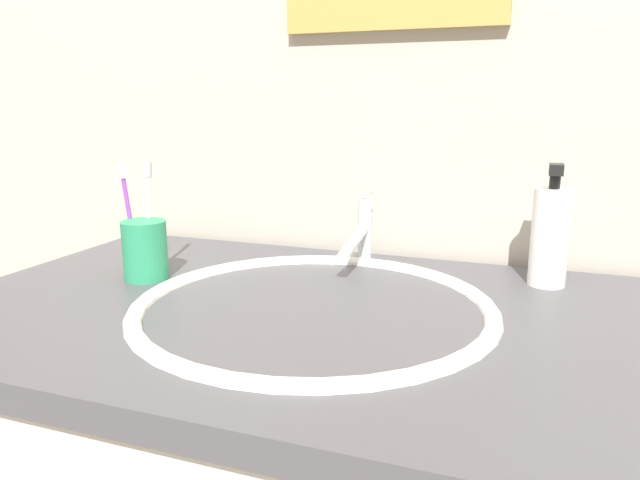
# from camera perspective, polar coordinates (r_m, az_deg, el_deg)

# --- Properties ---
(tiled_wall_back) EXTENTS (2.30, 0.04, 2.40)m
(tiled_wall_back) POSITION_cam_1_polar(r_m,az_deg,el_deg) (1.10, 7.26, 14.57)
(tiled_wall_back) COLOR beige
(tiled_wall_back) RESTS_ON ground
(sink_basin) EXTENTS (0.50, 0.50, 0.11)m
(sink_basin) POSITION_cam_1_polar(r_m,az_deg,el_deg) (0.82, -0.72, -8.96)
(sink_basin) COLOR white
(sink_basin) RESTS_ON vanity_counter
(faucet) EXTENTS (0.02, 0.18, 0.12)m
(faucet) POSITION_cam_1_polar(r_m,az_deg,el_deg) (1.01, 3.94, 0.59)
(faucet) COLOR silver
(faucet) RESTS_ON sink_basin
(toothbrush_cup) EXTENTS (0.07, 0.07, 0.09)m
(toothbrush_cup) POSITION_cam_1_polar(r_m,az_deg,el_deg) (0.97, -16.53, -0.95)
(toothbrush_cup) COLOR #2D9966
(toothbrush_cup) RESTS_ON vanity_counter
(toothbrush_purple) EXTENTS (0.04, 0.03, 0.18)m
(toothbrush_purple) POSITION_cam_1_polar(r_m,az_deg,el_deg) (0.99, -17.97, 2.62)
(toothbrush_purple) COLOR purple
(toothbrush_purple) RESTS_ON toothbrush_cup
(toothbrush_white) EXTENTS (0.02, 0.05, 0.18)m
(toothbrush_white) POSITION_cam_1_polar(r_m,az_deg,el_deg) (0.99, -16.19, 2.77)
(toothbrush_white) COLOR white
(toothbrush_white) RESTS_ON toothbrush_cup
(soap_dispenser) EXTENTS (0.06, 0.06, 0.19)m
(soap_dispenser) POSITION_cam_1_polar(r_m,az_deg,el_deg) (0.96, 21.31, 0.41)
(soap_dispenser) COLOR white
(soap_dispenser) RESTS_ON vanity_counter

